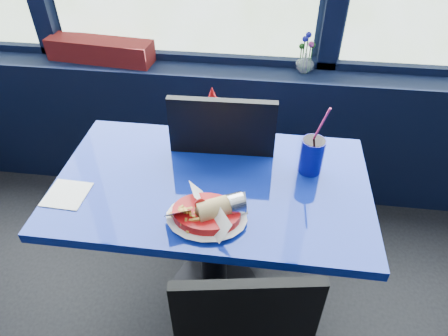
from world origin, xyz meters
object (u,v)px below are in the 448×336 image
Objects in this scene: chair_near_back at (227,165)px; ketchup_bottle at (213,117)px; planter_box at (100,50)px; near_table at (213,214)px; soda_cup at (312,155)px; flower_vase at (305,60)px; food_basket at (208,213)px.

chair_near_back is 4.00× the size of ketchup_bottle.
chair_near_back reaches higher than planter_box.
near_table is 0.47m from soda_cup.
soda_cup reaches higher than near_table.
planter_box is at bearing 146.07° from soda_cup.
flower_vase is 1.14m from food_basket.
chair_near_back is 0.48m from soda_cup.
soda_cup is (0.35, -0.20, 0.25)m from chair_near_back.
chair_near_back is (0.02, 0.31, 0.01)m from near_table.
ketchup_bottle is (-0.40, -0.60, -0.00)m from flower_vase.
flower_vase is (0.36, 0.88, 0.30)m from near_table.
near_table is at bearing 84.72° from chair_near_back.
planter_box is 1.32m from food_basket.
food_basket is (0.02, -0.20, 0.21)m from near_table.
soda_cup is (0.41, -0.17, -0.03)m from ketchup_bottle.
soda_cup is at bearing 148.74° from chair_near_back.
chair_near_back reaches higher than food_basket.
flower_vase is at bearing 6.20° from planter_box.
flower_vase is 0.77m from soda_cup.
chair_near_back is 0.29m from ketchup_bottle.
chair_near_back is 1.00m from planter_box.
ketchup_bottle is (-0.04, 0.28, 0.29)m from near_table.
planter_box reaches higher than food_basket.
flower_vase is at bearing -123.25° from chair_near_back.
near_table is 4.81× the size of ketchup_bottle.
ketchup_bottle reaches higher than near_table.
near_table is at bearing 92.01° from food_basket.
ketchup_bottle is at bearing -33.66° from planter_box.
near_table is 2.04× the size of planter_box.
near_table is 0.41m from ketchup_bottle.
soda_cup reaches higher than planter_box.
planter_box is (-0.76, 0.87, 0.29)m from near_table.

